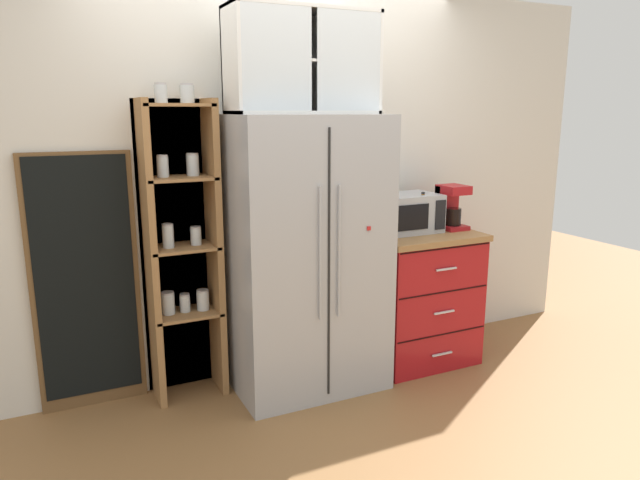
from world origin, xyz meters
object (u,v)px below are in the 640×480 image
coffee_maker (450,207)px  mug_cream (420,226)px  microwave (406,213)px  bottle_amber (422,215)px  chalkboard_menu (86,283)px  bottle_cobalt (416,215)px  refrigerator (306,255)px

coffee_maker → mug_cream: size_ratio=2.75×
microwave → bottle_amber: bearing=-42.5°
coffee_maker → chalkboard_menu: bearing=173.5°
bottle_amber → mug_cream: bearing=84.9°
mug_cream → bottle_amber: (-0.00, -0.02, 0.08)m
mug_cream → bottle_amber: 0.08m
coffee_maker → chalkboard_menu: size_ratio=0.20×
mug_cream → bottle_cobalt: size_ratio=0.45×
microwave → bottle_cobalt: (0.08, -0.01, -0.02)m
coffee_maker → bottle_cobalt: coffee_maker is taller
coffee_maker → bottle_cobalt: bearing=172.4°
refrigerator → coffee_maker: size_ratio=5.56×
bottle_amber → refrigerator: bearing=179.5°
mug_cream → chalkboard_menu: (-2.14, 0.29, -0.20)m
mug_cream → coffee_maker: bearing=2.5°
bottle_cobalt → chalkboard_menu: chalkboard_menu is taller
microwave → bottle_amber: size_ratio=1.58×
refrigerator → mug_cream: 0.88m
microwave → bottle_cobalt: size_ratio=1.77×
microwave → mug_cream: 0.13m
refrigerator → microwave: (0.79, 0.07, 0.20)m
mug_cream → bottle_cobalt: (-0.00, 0.05, 0.06)m
mug_cream → chalkboard_menu: size_ratio=0.07×
refrigerator → mug_cream: (0.87, 0.02, 0.11)m
mug_cream → chalkboard_menu: bearing=172.4°
microwave → chalkboard_menu: chalkboard_menu is taller
mug_cream → bottle_cobalt: bottle_cobalt is taller
bottle_cobalt → bottle_amber: 0.07m
bottle_cobalt → bottle_amber: (0.00, -0.07, 0.02)m
bottle_cobalt → refrigerator: bearing=-176.0°
refrigerator → bottle_cobalt: (0.87, 0.06, 0.17)m
microwave → mug_cream: (0.08, -0.05, -0.09)m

